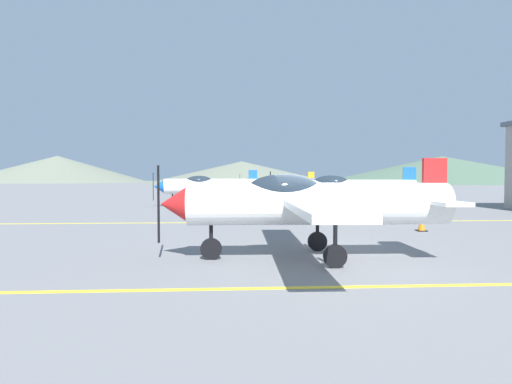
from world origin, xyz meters
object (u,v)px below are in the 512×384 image
airplane_mid (342,189)px  airplane_back (278,183)px  traffic_cone_front (422,224)px  car_sedan (392,191)px  airplane_near (307,202)px  airplane_far (207,186)px

airplane_mid → airplane_back: 19.73m
airplane_back → traffic_cone_front: airplane_back is taller
airplane_back → car_sedan: 10.96m
car_sedan → traffic_cone_front: bearing=-108.9°
car_sedan → airplane_mid: bearing=-120.1°
airplane_near → traffic_cone_front: size_ratio=14.89×
airplane_back → traffic_cone_front: bearing=-83.6°
airplane_near → airplane_back: same height
airplane_near → airplane_mid: 11.41m
airplane_mid → traffic_cone_front: (1.64, -5.65, -1.20)m
airplane_mid → car_sedan: (8.76, 15.13, -0.64)m
airplane_mid → traffic_cone_front: size_ratio=14.89×
airplane_near → airplane_mid: bearing=70.1°
airplane_back → airplane_near: bearing=-95.1°
airplane_mid → traffic_cone_front: bearing=-73.8°
airplane_near → airplane_far: bearing=100.9°
airplane_far → traffic_cone_front: 17.05m
airplane_far → airplane_mid: bearing=-48.5°
airplane_far → airplane_back: same height
airplane_back → car_sedan: airplane_back is taller
airplane_mid → car_sedan: size_ratio=1.89×
airplane_back → airplane_mid: bearing=-86.5°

